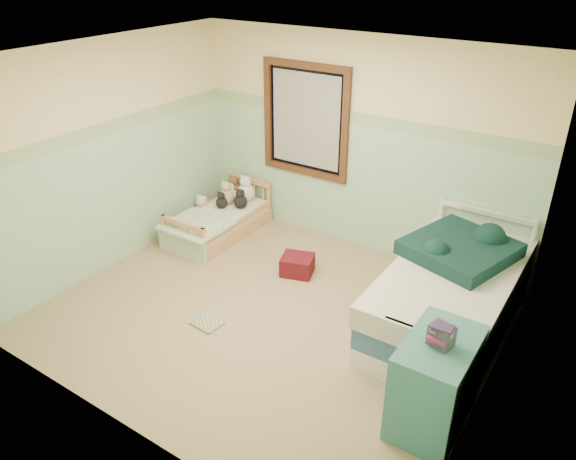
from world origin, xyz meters
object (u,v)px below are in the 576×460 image
Objects in this scene: plush_floor_tan at (181,239)px; dresser at (435,383)px; toddler_bed_frame at (220,228)px; floor_book at (207,323)px; twin_bed_frame at (446,319)px; red_pillow at (297,265)px; plush_floor_cream at (203,213)px.

dresser is (3.52, -0.95, 0.25)m from plush_floor_tan.
toddler_bed_frame reaches higher than floor_book.
toddler_bed_frame is 0.67× the size of twin_bed_frame.
plush_floor_tan is 0.13× the size of twin_bed_frame.
red_pillow is at bearing 83.44° from floor_book.
floor_book is at bearing -54.26° from toddler_bed_frame.
plush_floor_cream is 0.94× the size of plush_floor_tan.
floor_book is (-2.26, -0.03, -0.37)m from dresser.
plush_floor_tan is at bearing -68.47° from plush_floor_cream.
dresser is at bearing 4.54° from floor_book.
plush_floor_cream is (-0.43, 0.16, 0.04)m from toddler_bed_frame.
dresser reaches higher than floor_book.
plush_floor_cream is 0.32× the size of dresser.
plush_floor_cream is at bearing 156.37° from dresser.
plush_floor_tan is 0.93× the size of floor_book.
dresser is at bearing -76.00° from twin_bed_frame.
plush_floor_cream is 0.77m from plush_floor_tan.
toddler_bed_frame is at bearing 169.40° from red_pillow.
plush_floor_cream reaches higher than red_pillow.
plush_floor_tan is (-0.15, -0.55, 0.05)m from toddler_bed_frame.
twin_bed_frame is at bearing 35.76° from floor_book.
floor_book is (1.10, -1.53, -0.07)m from toddler_bed_frame.
toddler_bed_frame is 3.08m from twin_bed_frame.
floor_book is at bearing -179.17° from dresser.
plush_floor_cream is 2.29m from floor_book.
twin_bed_frame is (3.50, -0.47, -0.01)m from plush_floor_cream.
toddler_bed_frame is at bearing 155.98° from dresser.
plush_floor_cream is at bearing 172.43° from twin_bed_frame.
dresser is 2.29m from floor_book.
red_pillow is (1.49, 0.30, -0.02)m from plush_floor_tan.
floor_book is at bearing -47.82° from plush_floor_cream.
toddler_bed_frame is 0.58m from plush_floor_tan.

